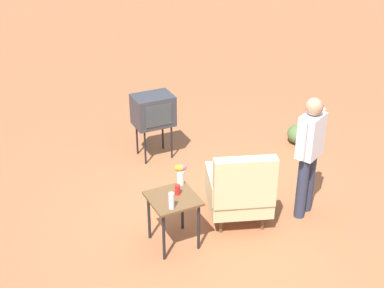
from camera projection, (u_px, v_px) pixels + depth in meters
The scene contains 9 objects.
ground_plane at pixel (220, 217), 6.98m from camera, with size 60.00×60.00×0.00m, color #A05B38.
armchair at pixel (240, 190), 6.64m from camera, with size 0.98×0.99×1.06m.
side_table at pixel (173, 205), 6.24m from camera, with size 0.56×0.56×0.66m.
tv_on_stand at pixel (153, 111), 8.10m from camera, with size 0.61×0.46×1.03m.
person_standing at pixel (309, 150), 6.64m from camera, with size 0.52×0.36×1.64m.
soda_can_red at pixel (177, 190), 6.23m from camera, with size 0.07×0.07×0.12m, color red.
bottle_short_clear at pixel (171, 201), 5.95m from camera, with size 0.06×0.06×0.20m, color silver.
flower_vase at pixel (180, 174), 6.39m from camera, with size 0.15×0.10×0.27m.
shrub_lone at pixel (300, 134), 8.78m from camera, with size 0.42×0.42×0.33m, color #516B38.
Camera 1 is at (2.87, 4.99, 4.08)m, focal length 49.81 mm.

